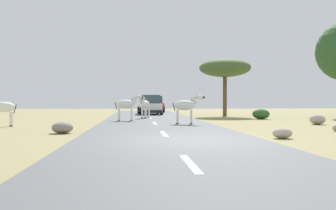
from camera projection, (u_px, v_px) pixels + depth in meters
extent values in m
plane|color=#8E8456|center=(185.00, 142.00, 10.69)|extent=(90.00, 90.00, 0.00)
cube|color=#56595B|center=(170.00, 141.00, 10.65)|extent=(6.00, 64.00, 0.05)
cube|color=silver|center=(190.00, 164.00, 6.67)|extent=(0.16, 2.00, 0.01)
cube|color=silver|center=(164.00, 134.00, 12.64)|extent=(0.16, 2.00, 0.01)
cube|color=silver|center=(155.00, 123.00, 18.61)|extent=(0.16, 2.00, 0.01)
cube|color=silver|center=(150.00, 118.00, 24.59)|extent=(0.16, 2.00, 0.01)
cube|color=silver|center=(147.00, 115.00, 30.56)|extent=(0.16, 2.00, 0.01)
cube|color=silver|center=(145.00, 112.00, 36.53)|extent=(0.16, 2.00, 0.01)
ellipsoid|color=silver|center=(146.00, 104.00, 24.43)|extent=(0.79, 1.19, 0.52)
cylinder|color=silver|center=(142.00, 113.00, 24.12)|extent=(0.14, 0.14, 0.75)
cylinder|color=#28231E|center=(142.00, 118.00, 24.12)|extent=(0.16, 0.16, 0.05)
cylinder|color=silver|center=(146.00, 113.00, 24.05)|extent=(0.14, 0.14, 0.75)
cylinder|color=#28231E|center=(146.00, 118.00, 24.05)|extent=(0.16, 0.16, 0.05)
cylinder|color=silver|center=(145.00, 112.00, 24.82)|extent=(0.14, 0.14, 0.75)
cylinder|color=#28231E|center=(145.00, 117.00, 24.83)|extent=(0.16, 0.16, 0.05)
cylinder|color=silver|center=(149.00, 113.00, 24.75)|extent=(0.14, 0.14, 0.75)
cylinder|color=#28231E|center=(149.00, 117.00, 24.76)|extent=(0.16, 0.16, 0.05)
cylinder|color=silver|center=(143.00, 100.00, 23.91)|extent=(0.32, 0.44, 0.44)
cube|color=black|center=(143.00, 99.00, 23.91)|extent=(0.16, 0.36, 0.31)
ellipsoid|color=silver|center=(142.00, 98.00, 23.66)|extent=(0.35, 0.52, 0.24)
ellipsoid|color=black|center=(141.00, 98.00, 23.47)|extent=(0.19, 0.21, 0.14)
cone|color=silver|center=(142.00, 96.00, 23.79)|extent=(0.12, 0.12, 0.14)
cone|color=silver|center=(144.00, 96.00, 23.76)|extent=(0.12, 0.12, 0.14)
cylinder|color=black|center=(148.00, 105.00, 24.97)|extent=(0.09, 0.16, 0.45)
ellipsoid|color=silver|center=(184.00, 105.00, 18.18)|extent=(1.17, 0.62, 0.52)
cylinder|color=silver|center=(191.00, 117.00, 18.02)|extent=(0.13, 0.13, 0.76)
cylinder|color=#28231E|center=(191.00, 124.00, 18.03)|extent=(0.15, 0.15, 0.05)
cylinder|color=silver|center=(191.00, 117.00, 18.31)|extent=(0.13, 0.13, 0.76)
cylinder|color=#28231E|center=(191.00, 123.00, 18.31)|extent=(0.15, 0.15, 0.05)
cylinder|color=silver|center=(177.00, 117.00, 18.08)|extent=(0.13, 0.13, 0.76)
cylinder|color=#28231E|center=(177.00, 124.00, 18.08)|extent=(0.15, 0.15, 0.05)
cylinder|color=silver|center=(178.00, 117.00, 18.36)|extent=(0.13, 0.13, 0.76)
cylinder|color=#28231E|center=(178.00, 123.00, 18.36)|extent=(0.15, 0.15, 0.05)
cylinder|color=silver|center=(195.00, 100.00, 18.14)|extent=(0.42, 0.26, 0.45)
cube|color=black|center=(195.00, 98.00, 18.14)|extent=(0.37, 0.10, 0.31)
ellipsoid|color=silver|center=(200.00, 97.00, 18.12)|extent=(0.51, 0.28, 0.24)
ellipsoid|color=black|center=(203.00, 97.00, 18.11)|extent=(0.19, 0.17, 0.15)
cone|color=silver|center=(197.00, 95.00, 18.06)|extent=(0.10, 0.10, 0.14)
cone|color=silver|center=(197.00, 95.00, 18.20)|extent=(0.10, 0.10, 0.14)
cylinder|color=black|center=(174.00, 107.00, 18.22)|extent=(0.16, 0.07, 0.45)
ellipsoid|color=silver|center=(3.00, 107.00, 16.90)|extent=(1.16, 0.91, 0.51)
cylinder|color=silver|center=(11.00, 119.00, 17.22)|extent=(0.15, 0.15, 0.74)
cylinder|color=#28231E|center=(11.00, 126.00, 17.22)|extent=(0.17, 0.17, 0.05)
cylinder|color=silver|center=(12.00, 119.00, 16.99)|extent=(0.15, 0.15, 0.74)
cylinder|color=#28231E|center=(12.00, 126.00, 17.00)|extent=(0.17, 0.17, 0.05)
cylinder|color=black|center=(15.00, 109.00, 17.21)|extent=(0.15, 0.11, 0.44)
ellipsoid|color=silver|center=(125.00, 104.00, 21.07)|extent=(1.14, 0.47, 0.54)
cylinder|color=silver|center=(132.00, 114.00, 20.97)|extent=(0.12, 0.12, 0.77)
cylinder|color=#28231E|center=(132.00, 120.00, 20.97)|extent=(0.13, 0.13, 0.05)
cylinder|color=silver|center=(132.00, 114.00, 21.26)|extent=(0.12, 0.12, 0.77)
cylinder|color=#28231E|center=(132.00, 120.00, 21.26)|extent=(0.13, 0.13, 0.05)
cylinder|color=silver|center=(119.00, 114.00, 20.89)|extent=(0.12, 0.12, 0.77)
cylinder|color=#28231E|center=(119.00, 120.00, 20.89)|extent=(0.13, 0.13, 0.05)
cylinder|color=silver|center=(119.00, 114.00, 21.18)|extent=(0.12, 0.12, 0.77)
cylinder|color=#28231E|center=(119.00, 120.00, 21.18)|extent=(0.13, 0.13, 0.05)
cylinder|color=silver|center=(134.00, 100.00, 21.12)|extent=(0.41, 0.21, 0.46)
cube|color=black|center=(134.00, 98.00, 21.12)|extent=(0.38, 0.05, 0.31)
ellipsoid|color=silver|center=(139.00, 97.00, 21.15)|extent=(0.50, 0.21, 0.25)
ellipsoid|color=black|center=(142.00, 97.00, 21.17)|extent=(0.18, 0.15, 0.15)
cone|color=silver|center=(137.00, 95.00, 21.06)|extent=(0.09, 0.09, 0.14)
cone|color=silver|center=(137.00, 95.00, 21.21)|extent=(0.09, 0.09, 0.14)
cylinder|color=black|center=(116.00, 106.00, 21.00)|extent=(0.16, 0.04, 0.46)
cube|color=white|center=(150.00, 108.00, 31.23)|extent=(2.02, 4.29, 0.80)
cube|color=#334751|center=(150.00, 99.00, 31.42)|extent=(1.75, 2.28, 0.76)
cube|color=black|center=(152.00, 112.00, 29.10)|extent=(1.72, 0.25, 0.24)
cylinder|color=black|center=(141.00, 111.00, 29.77)|extent=(0.26, 0.69, 0.68)
cylinder|color=black|center=(162.00, 111.00, 30.03)|extent=(0.26, 0.69, 0.68)
cylinder|color=black|center=(139.00, 110.00, 32.44)|extent=(0.26, 0.69, 0.68)
cylinder|color=black|center=(158.00, 110.00, 32.70)|extent=(0.26, 0.69, 0.68)
cube|color=red|center=(154.00, 107.00, 37.38)|extent=(1.85, 4.22, 0.80)
cube|color=#334751|center=(154.00, 99.00, 37.56)|extent=(1.67, 2.22, 0.76)
cube|color=black|center=(155.00, 110.00, 35.23)|extent=(1.71, 0.18, 0.24)
cylinder|color=black|center=(146.00, 109.00, 35.94)|extent=(0.23, 0.68, 0.68)
cylinder|color=black|center=(164.00, 109.00, 36.13)|extent=(0.23, 0.68, 0.68)
cylinder|color=black|center=(145.00, 109.00, 38.62)|extent=(0.23, 0.68, 0.68)
cylinder|color=black|center=(161.00, 109.00, 38.82)|extent=(0.23, 0.68, 0.68)
cylinder|color=brown|center=(225.00, 96.00, 28.62)|extent=(0.33, 0.33, 3.24)
ellipsoid|color=#425B2D|center=(225.00, 68.00, 28.59)|extent=(4.24, 4.24, 1.48)
ellipsoid|color=#2D5628|center=(261.00, 114.00, 23.85)|extent=(1.17, 1.06, 0.70)
ellipsoid|color=gray|center=(62.00, 128.00, 13.43)|extent=(0.82, 0.78, 0.44)
ellipsoid|color=#A89E8C|center=(317.00, 119.00, 18.44)|extent=(0.81, 0.78, 0.54)
ellipsoid|color=#A89E8C|center=(282.00, 133.00, 11.58)|extent=(0.65, 0.55, 0.36)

